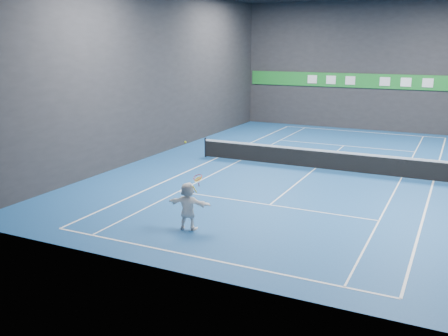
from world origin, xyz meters
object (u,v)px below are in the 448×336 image
at_px(player, 188,206).
at_px(tennis_racket, 197,179).
at_px(tennis_net, 316,158).
at_px(tennis_ball, 185,142).

relative_size(player, tennis_racket, 2.51).
bearing_deg(tennis_racket, tennis_net, 83.11).
xyz_separation_m(tennis_ball, tennis_net, (1.74, 9.80, -2.39)).
relative_size(tennis_ball, tennis_net, 0.01).
height_order(tennis_net, tennis_racket, tennis_racket).
bearing_deg(player, tennis_racket, -178.72).
relative_size(tennis_net, tennis_racket, 19.21).
xyz_separation_m(tennis_ball, tennis_racket, (0.53, -0.17, -1.16)).
height_order(tennis_ball, tennis_racket, tennis_ball).
bearing_deg(tennis_racket, tennis_ball, 162.07).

